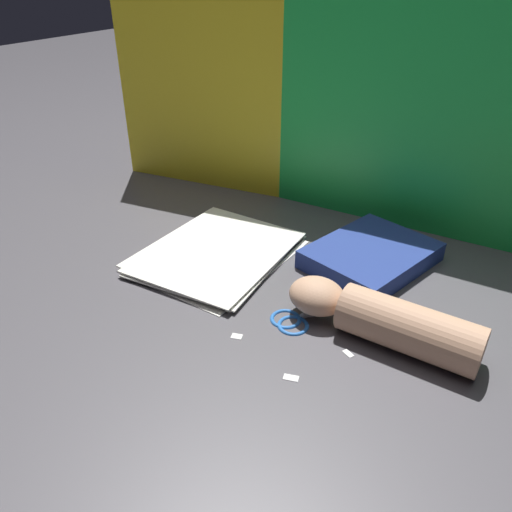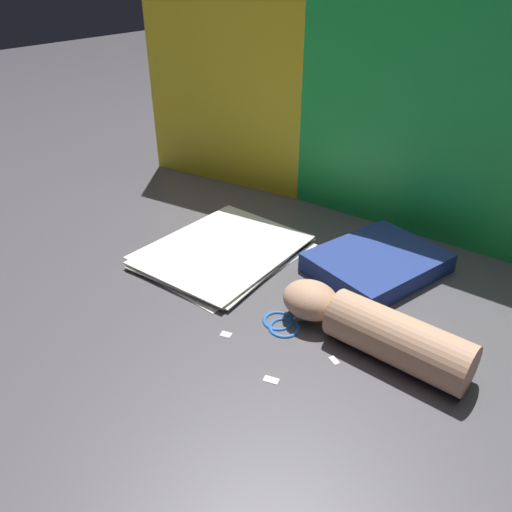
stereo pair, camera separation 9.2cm
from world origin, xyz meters
TOP-DOWN VIEW (x-y plane):
  - ground_plane at (0.00, 0.00)m, footprint 6.00×6.00m
  - backdrop_panel_left at (-0.18, 0.38)m, footprint 0.80×0.10m
  - backdrop_panel_center at (0.18, 0.38)m, footprint 0.86×0.04m
  - paper_stack at (-0.10, 0.05)m, footprint 0.28×0.34m
  - book_closed at (0.19, 0.18)m, footprint 0.25×0.29m
  - scissors at (0.14, -0.06)m, footprint 0.13×0.15m
  - hand_forearm at (0.27, -0.04)m, footprint 0.32×0.10m
  - paper_scrap_near at (0.07, -0.15)m, footprint 0.02×0.02m
  - paper_scrap_mid at (0.19, -0.19)m, footprint 0.03×0.02m
  - paper_scrap_far at (0.24, -0.10)m, footprint 0.02×0.02m

SIDE VIEW (x-z plane):
  - ground_plane at x=0.00m, z-range 0.00..0.00m
  - paper_scrap_mid at x=0.19m, z-range 0.00..0.00m
  - paper_scrap_far at x=0.24m, z-range 0.00..0.00m
  - paper_scrap_near at x=0.07m, z-range 0.00..0.00m
  - scissors at x=0.14m, z-range 0.00..0.01m
  - paper_stack at x=-0.10m, z-range 0.00..0.02m
  - book_closed at x=0.19m, z-range 0.00..0.04m
  - hand_forearm at x=0.27m, z-range 0.00..0.08m
  - backdrop_panel_center at x=0.18m, z-range 0.00..0.48m
  - backdrop_panel_left at x=-0.18m, z-range 0.00..0.54m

